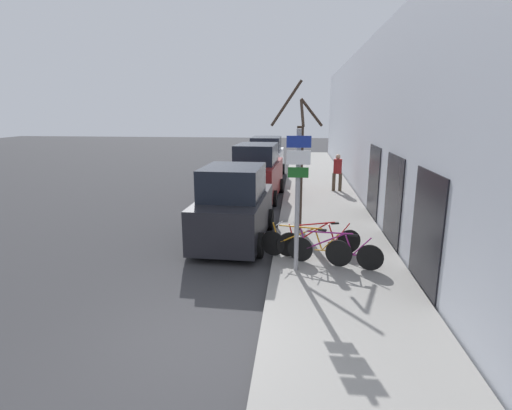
{
  "coord_description": "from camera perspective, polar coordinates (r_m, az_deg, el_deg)",
  "views": [
    {
      "loc": [
        1.56,
        -5.83,
        3.77
      ],
      "look_at": [
        0.49,
        4.54,
        1.29
      ],
      "focal_mm": 28.0,
      "sensor_mm": 36.0,
      "label": 1
    }
  ],
  "objects": [
    {
      "name": "building_facade",
      "position": [
        19.95,
        14.23,
        11.42
      ],
      "size": [
        0.23,
        32.0,
        6.5
      ],
      "color": "#B2B7C1",
      "rests_on": "ground"
    },
    {
      "name": "bicycle_1",
      "position": [
        9.91,
        6.97,
        -5.81
      ],
      "size": [
        2.22,
        0.85,
        0.89
      ],
      "rotation": [
        0.0,
        0.0,
        1.23
      ],
      "color": "black",
      "rests_on": "sidewalk_curb"
    },
    {
      "name": "parked_car_2",
      "position": [
        22.81,
        1.48,
        6.56
      ],
      "size": [
        2.01,
        4.48,
        2.33
      ],
      "rotation": [
        0.0,
        0.0,
        -0.02
      ],
      "color": "silver",
      "rests_on": "ground"
    },
    {
      "name": "ground_plane",
      "position": [
        17.51,
        0.66,
        0.93
      ],
      "size": [
        80.0,
        80.0,
        0.0
      ],
      "primitive_type": "plane",
      "color": "#333335"
    },
    {
      "name": "bicycle_0",
      "position": [
        9.71,
        11.12,
        -6.45
      ],
      "size": [
        2.21,
        0.68,
        0.85
      ],
      "rotation": [
        0.0,
        0.0,
        1.32
      ],
      "color": "black",
      "rests_on": "sidewalk_curb"
    },
    {
      "name": "parked_car_1",
      "position": [
        17.36,
        0.14,
        4.48
      ],
      "size": [
        2.21,
        4.62,
        2.38
      ],
      "rotation": [
        0.0,
        0.0,
        -0.05
      ],
      "color": "maroon",
      "rests_on": "ground"
    },
    {
      "name": "bicycle_2",
      "position": [
        10.36,
        9.01,
        -5.06
      ],
      "size": [
        2.16,
        0.65,
        0.87
      ],
      "rotation": [
        0.0,
        0.0,
        1.81
      ],
      "color": "black",
      "rests_on": "sidewalk_curb"
    },
    {
      "name": "sidewalk_curb",
      "position": [
        20.2,
        8.76,
        2.67
      ],
      "size": [
        3.2,
        32.0,
        0.15
      ],
      "color": "gray",
      "rests_on": "ground"
    },
    {
      "name": "street_tree",
      "position": [
        12.16,
        6.17,
        5.14
      ],
      "size": [
        1.57,
        0.76,
        4.49
      ],
      "color": "#3D2D23",
      "rests_on": "sidewalk_curb"
    },
    {
      "name": "parked_car_0",
      "position": [
        11.61,
        -3.16,
        -0.37
      ],
      "size": [
        2.15,
        4.2,
        2.24
      ],
      "rotation": [
        0.0,
        0.0,
        -0.04
      ],
      "color": "black",
      "rests_on": "ground"
    },
    {
      "name": "pedestrian_near",
      "position": [
        18.65,
        11.57,
        4.94
      ],
      "size": [
        0.44,
        0.38,
        1.69
      ],
      "rotation": [
        0.0,
        0.0,
        3.06
      ],
      "color": "#4C3D2D",
      "rests_on": "sidewalk_curb"
    },
    {
      "name": "signpost",
      "position": [
        8.94,
        5.96,
        1.59
      ],
      "size": [
        0.53,
        0.13,
        3.24
      ],
      "color": "#939399",
      "rests_on": "sidewalk_curb"
    }
  ]
}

